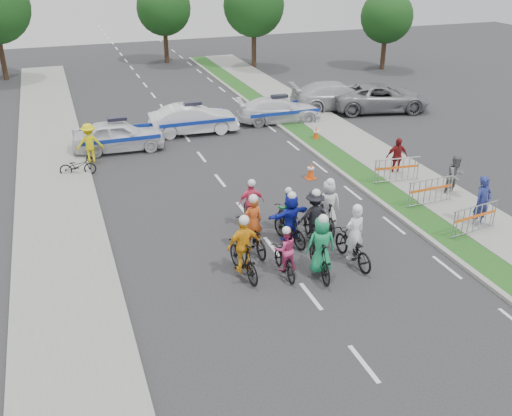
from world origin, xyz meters
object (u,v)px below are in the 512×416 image
object	(u,v)px
rider_0	(353,244)
rider_9	(251,208)
rider_3	(244,253)
civilian_suv	(380,98)
marshal_hiviz	(90,143)
rider_4	(314,222)
cone_1	(316,134)
police_car_2	(279,110)
police_car_1	(193,119)
barrier_0	(474,221)
civilian_sedan	(337,96)
rider_1	(320,252)
tree_2	(387,17)
rider_2	(285,256)
rider_6	(253,232)
cone_0	(311,171)
rider_8	(287,214)
spectator_0	(482,202)
tree_4	(164,8)
tree_1	(254,6)
barrier_2	(397,171)
police_car_0	(119,136)
barrier_1	(430,193)
spectator_2	(397,157)
rider_7	(328,210)
spectator_1	(455,176)
parked_bike	(78,166)
rider_5	(290,222)

from	to	relation	value
rider_0	rider_9	xyz separation A→B (m)	(-2.14, 3.38, 0.03)
rider_3	civilian_suv	distance (m)	19.46
marshal_hiviz	rider_4	bearing A→B (deg)	124.25
cone_1	police_car_2	bearing A→B (deg)	98.74
civilian_suv	police_car_1	bearing A→B (deg)	104.97
barrier_0	civilian_suv	bearing A→B (deg)	70.77
rider_4	civilian_sedan	xyz separation A→B (m)	(8.19, 14.35, 0.03)
rider_1	tree_2	xyz separation A→B (m)	(17.29, 25.04, 3.04)
rider_2	rider_6	bearing A→B (deg)	-74.87
rider_2	marshal_hiviz	world-z (taller)	marshal_hiviz
marshal_hiviz	cone_0	bearing A→B (deg)	151.79
rider_8	rider_9	size ratio (longest dim) A/B	0.91
police_car_1	rider_3	bearing A→B (deg)	175.34
spectator_0	marshal_hiviz	size ratio (longest dim) A/B	1.07
tree_4	tree_1	bearing A→B (deg)	-33.69
barrier_2	tree_1	world-z (taller)	tree_1
police_car_0	police_car_2	world-z (taller)	police_car_0
rider_1	spectator_0	size ratio (longest dim) A/B	1.08
rider_4	police_car_1	world-z (taller)	rider_4
police_car_0	tree_1	bearing A→B (deg)	-34.66
rider_2	cone_0	bearing A→B (deg)	-119.28
tree_2	barrier_2	bearing A→B (deg)	-119.75
civilian_suv	barrier_1	size ratio (longest dim) A/B	2.81
rider_6	barrier_0	xyz separation A→B (m)	(7.38, -1.57, -0.11)
rider_8	spectator_2	xyz separation A→B (m)	(6.32, 3.14, 0.20)
spectator_0	barrier_1	bearing A→B (deg)	97.06
rider_6	civilian_suv	world-z (taller)	rider_6
civilian_sedan	tree_1	distance (m)	13.37
civilian_suv	marshal_hiviz	distance (m)	16.84
barrier_2	rider_2	bearing A→B (deg)	-144.90
rider_7	barrier_2	world-z (taller)	rider_7
rider_6	rider_7	world-z (taller)	rider_6
rider_2	spectator_1	bearing A→B (deg)	-158.53
civilian_sedan	cone_0	world-z (taller)	civilian_sedan
rider_2	rider_8	xyz separation A→B (m)	(1.16, 2.59, 0.00)
police_car_0	parked_bike	xyz separation A→B (m)	(-2.09, -2.55, -0.33)
rider_2	rider_5	distance (m)	1.95
civilian_sedan	parked_bike	size ratio (longest dim) A/B	3.59
tree_4	civilian_suv	bearing A→B (deg)	-64.07
civilian_sedan	spectator_1	size ratio (longest dim) A/B	3.21
rider_1	rider_5	xyz separation A→B (m)	(-0.07, 2.10, 0.01)
marshal_hiviz	barrier_1	world-z (taller)	marshal_hiviz
rider_9	police_car_1	size ratio (longest dim) A/B	0.41
rider_2	barrier_1	bearing A→B (deg)	-158.20
rider_7	tree_2	xyz separation A→B (m)	(15.80, 22.53, 3.07)
rider_4	tree_2	distance (m)	28.68
rider_7	spectator_2	distance (m)	6.18
rider_3	rider_5	xyz separation A→B (m)	(2.07, 1.37, 0.02)
spectator_0	barrier_0	xyz separation A→B (m)	(-0.61, -0.44, -0.39)
rider_4	barrier_2	bearing A→B (deg)	-140.47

